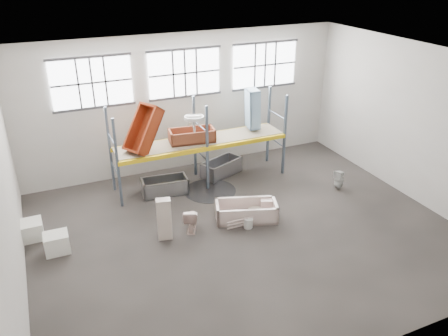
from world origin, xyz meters
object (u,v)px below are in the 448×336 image
bathtub_beige (246,211)px  toilet_white (339,180)px  carton_near (57,243)px  rust_tub_flat (192,135)px  cistern_tall (164,219)px  toilet_beige (191,219)px  steel_tub_right (221,167)px  blue_tub_upright (253,109)px  bucket (248,223)px  steel_tub_left (165,186)px

bathtub_beige → toilet_white: 3.83m
toilet_white → carton_near: (-9.28, 0.12, -0.08)m
toilet_white → rust_tub_flat: rust_tub_flat is taller
cistern_tall → toilet_white: size_ratio=1.78×
toilet_beige → toilet_white: bearing=-151.6°
carton_near → toilet_white: bearing=-0.7°
steel_tub_right → cistern_tall: bearing=-134.9°
toilet_white → steel_tub_right: 4.24m
toilet_white → blue_tub_upright: blue_tub_upright is taller
carton_near → blue_tub_upright: bearing=19.3°
toilet_beige → toilet_white: toilet_beige is taller
bathtub_beige → blue_tub_upright: bearing=79.4°
toilet_beige → cistern_tall: cistern_tall is taller
bucket → carton_near: bearing=168.9°
cistern_tall → blue_tub_upright: 5.59m
steel_tub_left → bucket: bearing=-61.5°
steel_tub_right → carton_near: 6.56m
toilet_beige → rust_tub_flat: 3.33m
blue_tub_upright → bathtub_beige: bearing=-119.3°
toilet_beige → bucket: toilet_beige is taller
toilet_beige → bucket: bearing=-175.4°
toilet_beige → blue_tub_upright: size_ratio=0.53×
bucket → bathtub_beige: bearing=71.4°
steel_tub_right → carton_near: bearing=-156.8°
steel_tub_left → blue_tub_upright: size_ratio=1.08×
blue_tub_upright → rust_tub_flat: bearing=-175.5°
steel_tub_right → blue_tub_upright: bearing=-3.1°
steel_tub_right → bathtub_beige: bearing=-99.8°
toilet_beige → steel_tub_left: bearing=-63.6°
steel_tub_left → carton_near: bearing=-151.4°
toilet_beige → cistern_tall: (-0.84, -0.11, 0.26)m
bathtub_beige → steel_tub_right: steel_tub_right is taller
rust_tub_flat → bucket: size_ratio=4.92×
cistern_tall → toilet_white: cistern_tall is taller
bathtub_beige → steel_tub_left: size_ratio=1.23×
cistern_tall → steel_tub_right: size_ratio=0.82×
steel_tub_left → blue_tub_upright: bearing=8.4°
bathtub_beige → steel_tub_right: 3.21m
steel_tub_right → carton_near: steel_tub_right is taller
toilet_white → steel_tub_right: toilet_white is taller
steel_tub_right → blue_tub_upright: blue_tub_upright is taller
cistern_tall → blue_tub_upright: (4.32, 3.08, 1.76)m
toilet_beige → bucket: 1.71m
bathtub_beige → toilet_white: bearing=25.6°
steel_tub_right → blue_tub_upright: size_ratio=1.09×
bathtub_beige → bucket: size_ratio=5.97×
cistern_tall → steel_tub_right: cistern_tall is taller
toilet_beige → bucket: size_ratio=2.37×
steel_tub_right → bucket: size_ratio=4.89×
toilet_beige → steel_tub_right: (2.29, 3.04, -0.09)m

